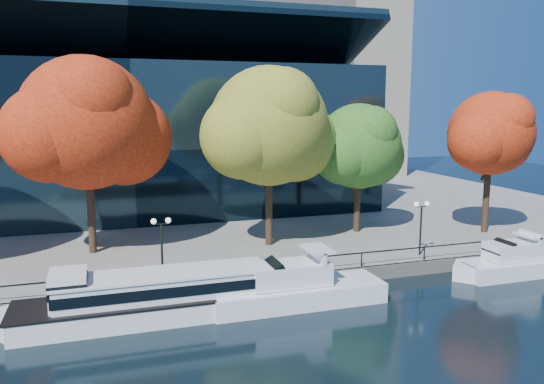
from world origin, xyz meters
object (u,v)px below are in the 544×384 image
object	(u,v)px
tour_boat	(147,296)
tree_3	(271,129)
tree_4	(360,148)
lamp_2	(421,216)
tree_5	(492,135)
cruiser_far	(512,262)
tree_2	(89,126)
cruiser_near	(290,288)
lamp_1	(161,234)

from	to	relation	value
tour_boat	tree_3	world-z (taller)	tree_3
tree_4	lamp_2	distance (m)	9.35
tree_5	tour_boat	bearing A→B (deg)	-164.65
cruiser_far	tree_3	size ratio (longest dim) A/B	0.68
tree_2	lamp_2	distance (m)	25.20
cruiser_near	cruiser_far	distance (m)	17.00
cruiser_far	tree_4	world-z (taller)	tree_4
tour_boat	cruiser_far	bearing A→B (deg)	0.04
cruiser_near	tree_5	size ratio (longest dim) A/B	0.97
tree_2	tree_5	distance (m)	32.89
cruiser_far	tree_2	bearing A→B (deg)	157.48
tree_3	tree_4	xyz separation A→B (m)	(8.70, 1.96, -1.87)
tree_4	tree_3	bearing A→B (deg)	-167.31
tree_2	tree_4	world-z (taller)	tree_2
tree_3	lamp_2	world-z (taller)	tree_3
tree_3	lamp_1	xyz separation A→B (m)	(-9.28, -6.26, -6.23)
cruiser_near	tree_2	size ratio (longest dim) A/B	0.81
lamp_1	lamp_2	bearing A→B (deg)	0.00
tree_5	cruiser_near	bearing A→B (deg)	-157.99
tour_boat	cruiser_near	bearing A→B (deg)	-3.30
tour_boat	cruiser_near	xyz separation A→B (m)	(8.39, -0.48, -0.28)
cruiser_near	lamp_1	bearing A→B (deg)	150.14
tour_boat	cruiser_far	xyz separation A→B (m)	(25.38, 0.02, -0.36)
tree_3	lamp_1	world-z (taller)	tree_3
tree_2	tree_4	distance (m)	22.17
tree_2	lamp_2	xyz separation A→B (m)	(22.94, -8.11, -6.54)
tree_5	cruiser_far	bearing A→B (deg)	-118.68
tour_boat	tree_4	bearing A→B (deg)	31.61
tree_4	cruiser_near	bearing A→B (deg)	-131.35
tree_5	lamp_2	world-z (taller)	tree_5
tour_boat	lamp_2	size ratio (longest dim) A/B	4.14
tour_boat	cruiser_far	world-z (taller)	tour_boat
tour_boat	tree_2	xyz separation A→B (m)	(-2.83, 11.72, 9.17)
cruiser_near	lamp_2	world-z (taller)	lamp_2
tour_boat	tree_5	distance (m)	32.00
tour_boat	tree_5	size ratio (longest dim) A/B	1.37
tree_5	lamp_2	size ratio (longest dim) A/B	3.03
tree_2	lamp_2	size ratio (longest dim) A/B	3.63
tree_2	tour_boat	bearing A→B (deg)	-76.40
tour_boat	tree_3	distance (m)	16.94
cruiser_far	tree_5	distance (m)	12.60
tour_boat	lamp_2	distance (m)	20.60
tour_boat	cruiser_near	distance (m)	8.41
cruiser_far	lamp_1	size ratio (longest dim) A/B	2.36
lamp_1	tree_4	bearing A→B (deg)	24.58
cruiser_far	tree_4	bearing A→B (deg)	117.50
tree_3	tree_4	distance (m)	9.11
tree_2	cruiser_far	bearing A→B (deg)	-22.52
tree_2	lamp_2	world-z (taller)	tree_2
tree_2	lamp_2	bearing A→B (deg)	-19.46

